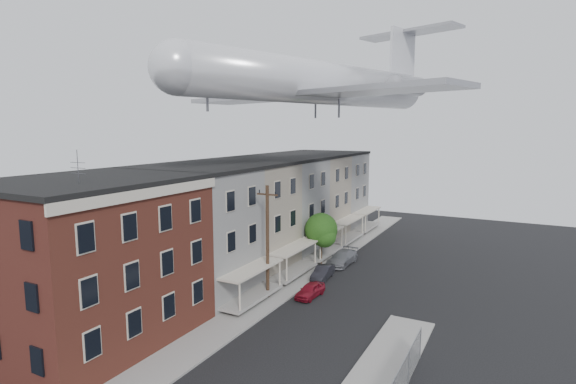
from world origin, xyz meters
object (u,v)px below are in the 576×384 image
object	(u,v)px
airplane	(324,83)
utility_pole	(268,241)
street_tree	(322,231)
car_far	(342,258)
car_near	(310,290)
car_mid	(323,273)

from	to	relation	value
airplane	utility_pole	bearing A→B (deg)	-106.79
utility_pole	street_tree	distance (m)	10.00
street_tree	airplane	world-z (taller)	airplane
car_far	street_tree	bearing A→B (deg)	-141.61
car_far	car_near	bearing A→B (deg)	-82.56
street_tree	car_far	bearing A→B (deg)	36.17
street_tree	airplane	bearing A→B (deg)	-66.32
utility_pole	car_near	bearing A→B (deg)	31.84
airplane	car_far	bearing A→B (deg)	88.90
street_tree	car_mid	world-z (taller)	street_tree
street_tree	airplane	distance (m)	14.25
car_mid	airplane	xyz separation A→B (m)	(-0.09, 0.05, 16.56)
car_near	airplane	size ratio (longest dim) A/B	0.11
utility_pole	airplane	xyz separation A→B (m)	(1.91, 6.32, 12.47)
airplane	street_tree	bearing A→B (deg)	113.68
car_near	car_mid	size ratio (longest dim) A/B	0.93
utility_pole	car_far	world-z (taller)	utility_pole
car_near	car_mid	distance (m)	4.58
car_far	utility_pole	bearing A→B (deg)	-97.95
car_near	car_far	size ratio (longest dim) A/B	0.71
car_mid	car_far	size ratio (longest dim) A/B	0.76
utility_pole	car_mid	size ratio (longest dim) A/B	2.56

